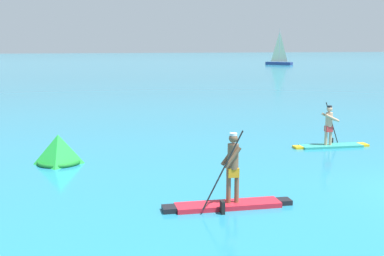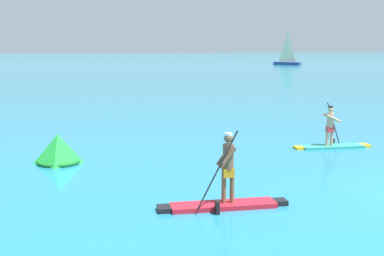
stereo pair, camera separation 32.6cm
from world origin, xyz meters
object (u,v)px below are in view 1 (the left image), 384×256
Objects in this scene: paddleboarder_mid_center at (330,137)px; sailboat_right_horizon at (279,59)px; paddleboarder_near_left at (229,192)px; race_marker_buoy at (59,151)px.

sailboat_right_horizon is (31.19, 71.12, 0.71)m from paddleboarder_mid_center.
paddleboarder_near_left is 6.81m from race_marker_buoy.
race_marker_buoy is (-3.86, 5.61, 0.03)m from paddleboarder_near_left.
paddleboarder_mid_center is at bearing -133.20° from paddleboarder_near_left.
paddleboarder_mid_center reaches higher than race_marker_buoy.
race_marker_buoy is 82.22m from sailboat_right_horizon.
paddleboarder_near_left is 0.46× the size of sailboat_right_horizon.
paddleboarder_near_left reaches higher than paddleboarder_mid_center.
paddleboarder_near_left is 1.07× the size of paddleboarder_mid_center.
sailboat_right_horizon reaches higher than paddleboarder_near_left.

